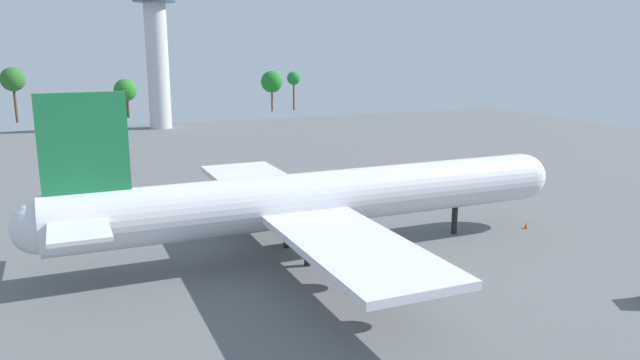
{
  "coord_description": "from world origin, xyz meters",
  "views": [
    {
      "loc": [
        -25.01,
        -58.08,
        22.3
      ],
      "look_at": [
        0.0,
        0.0,
        8.23
      ],
      "focal_mm": 33.82,
      "sensor_mm": 36.0,
      "label": 1
    }
  ],
  "objects": [
    {
      "name": "control_tower",
      "position": [
        0.37,
        112.93,
        23.4
      ],
      "size": [
        11.22,
        11.22,
        38.57
      ],
      "color": "silver",
      "rests_on": "ground_plane"
    },
    {
      "name": "cargo_airplane",
      "position": [
        -0.35,
        0.0,
        6.15
      ],
      "size": [
        60.86,
        50.44,
        18.29
      ],
      "color": "silver",
      "rests_on": "ground_plane"
    },
    {
      "name": "tree_line_backdrop",
      "position": [
        -6.25,
        142.73,
        10.3
      ],
      "size": [
        111.29,
        7.52,
        16.31
      ],
      "color": "#51381E",
      "rests_on": "ground_plane"
    },
    {
      "name": "safety_cone_nose",
      "position": [
        27.39,
        -1.86,
        0.39
      ],
      "size": [
        0.54,
        0.54,
        0.78
      ],
      "primitive_type": "cone",
      "color": "orange",
      "rests_on": "ground_plane"
    },
    {
      "name": "ground_plane",
      "position": [
        0.0,
        0.0,
        0.0
      ],
      "size": [
        243.43,
        243.43,
        0.0
      ],
      "primitive_type": "plane",
      "color": "slate"
    }
  ]
}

